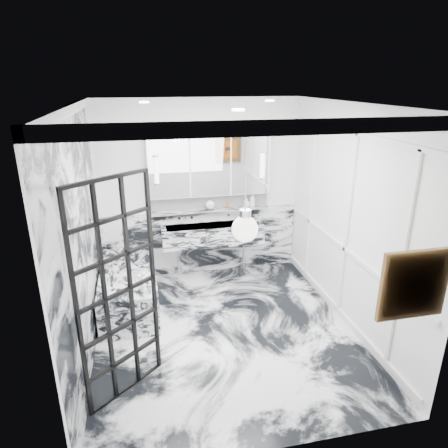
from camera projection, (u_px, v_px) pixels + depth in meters
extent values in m
plane|color=silver|center=(224.00, 331.00, 5.12)|extent=(3.60, 3.60, 0.00)
plane|color=white|center=(224.00, 104.00, 4.17)|extent=(3.60, 3.60, 0.00)
plane|color=white|center=(200.00, 190.00, 6.30)|extent=(3.60, 0.00, 3.60)
plane|color=white|center=(275.00, 312.00, 2.99)|extent=(3.60, 0.00, 3.60)
plane|color=white|center=(80.00, 240.00, 4.33)|extent=(0.00, 3.60, 3.60)
plane|color=white|center=(350.00, 219.00, 4.97)|extent=(0.00, 3.60, 3.60)
cube|color=silver|center=(201.00, 241.00, 6.57)|extent=(3.18, 0.05, 1.05)
cube|color=silver|center=(82.00, 245.00, 4.35)|extent=(0.02, 3.56, 2.68)
cube|color=white|center=(347.00, 227.00, 5.00)|extent=(0.03, 3.40, 2.30)
imported|color=#8C5919|center=(252.00, 200.00, 6.45)|extent=(0.10, 0.10, 0.23)
imported|color=#4C4C51|center=(246.00, 202.00, 6.44)|extent=(0.08, 0.08, 0.16)
imported|color=silver|center=(247.00, 203.00, 6.45)|extent=(0.13, 0.13, 0.13)
sphere|color=white|center=(210.00, 205.00, 6.32)|extent=(0.15, 0.15, 0.15)
cylinder|color=#8C5919|center=(228.00, 205.00, 6.39)|extent=(0.04, 0.04, 0.10)
cylinder|color=silver|center=(143.00, 287.00, 4.97)|extent=(0.08, 0.08, 0.12)
cube|color=#C85914|center=(414.00, 285.00, 3.25)|extent=(0.51, 0.05, 0.51)
sphere|color=white|center=(245.00, 229.00, 3.35)|extent=(0.22, 0.22, 0.22)
cube|color=silver|center=(213.00, 234.00, 6.33)|extent=(1.60, 0.45, 0.30)
cube|color=silver|center=(210.00, 210.00, 6.37)|extent=(1.90, 0.14, 0.04)
cube|color=white|center=(210.00, 201.00, 6.38)|extent=(1.90, 0.03, 0.23)
cube|color=white|center=(210.00, 164.00, 6.12)|extent=(1.90, 0.16, 1.00)
cylinder|color=white|center=(156.00, 170.00, 5.88)|extent=(0.07, 0.07, 0.40)
cylinder|color=white|center=(263.00, 165.00, 6.21)|extent=(0.07, 0.07, 0.40)
cube|color=silver|center=(129.00, 288.00, 5.62)|extent=(0.75, 1.65, 0.55)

